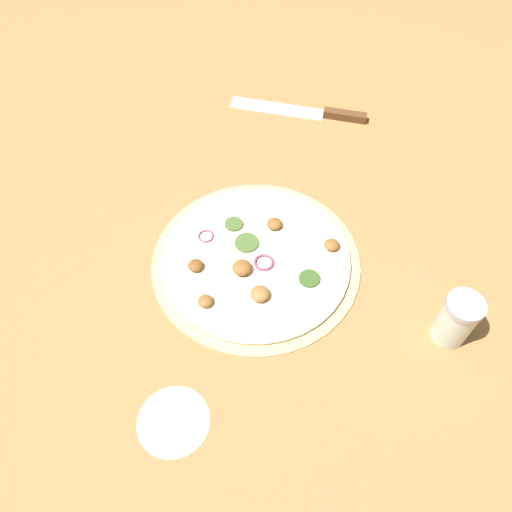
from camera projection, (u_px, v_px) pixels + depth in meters
ground_plane at (256, 261)px, 0.90m from camera, size 3.00×3.00×0.00m
pizza at (256, 260)px, 0.89m from camera, size 0.38×0.38×0.03m
knife at (318, 113)px, 1.13m from camera, size 0.13×0.31×0.02m
spice_jar at (456, 319)px, 0.77m from camera, size 0.06×0.06×0.10m
flour_patch at (173, 421)px, 0.73m from camera, size 0.11×0.11×0.00m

